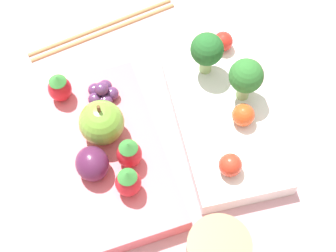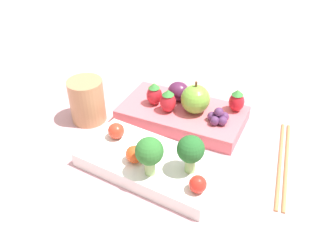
{
  "view_description": "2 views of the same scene",
  "coord_description": "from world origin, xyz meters",
  "px_view_note": "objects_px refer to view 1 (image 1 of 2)",
  "views": [
    {
      "loc": [
        0.3,
        -0.12,
        0.6
      ],
      "look_at": [
        0.01,
        -0.0,
        0.04
      ],
      "focal_mm": 60.0,
      "sensor_mm": 36.0,
      "label": 1
    },
    {
      "loc": [
        -0.17,
        0.46,
        0.41
      ],
      "look_at": [
        0.01,
        -0.0,
        0.04
      ],
      "focal_mm": 40.0,
      "sensor_mm": 36.0,
      "label": 2
    }
  ],
  "objects_px": {
    "apple": "(102,123)",
    "cherry_tomato_1": "(223,41)",
    "chopsticks_pair": "(103,29)",
    "plum": "(92,164)",
    "strawberry_2": "(129,153)",
    "bento_box_savoury": "(222,117)",
    "strawberry_0": "(128,182)",
    "cherry_tomato_2": "(230,165)",
    "broccoli_floret_0": "(207,50)",
    "cherry_tomato_0": "(243,115)",
    "grape_cluster": "(102,93)",
    "strawberry_1": "(59,87)",
    "bento_box_fruit": "(112,155)",
    "broccoli_floret_1": "(245,75)"
  },
  "relations": [
    {
      "from": "bento_box_fruit",
      "to": "grape_cluster",
      "type": "height_order",
      "value": "grape_cluster"
    },
    {
      "from": "strawberry_0",
      "to": "chopsticks_pair",
      "type": "relative_size",
      "value": 0.21
    },
    {
      "from": "chopsticks_pair",
      "to": "bento_box_savoury",
      "type": "bearing_deg",
      "value": 24.72
    },
    {
      "from": "plum",
      "to": "chopsticks_pair",
      "type": "distance_m",
      "value": 0.23
    },
    {
      "from": "apple",
      "to": "bento_box_fruit",
      "type": "bearing_deg",
      "value": 0.16
    },
    {
      "from": "broccoli_floret_0",
      "to": "broccoli_floret_1",
      "type": "distance_m",
      "value": 0.06
    },
    {
      "from": "apple",
      "to": "plum",
      "type": "distance_m",
      "value": 0.05
    },
    {
      "from": "strawberry_2",
      "to": "plum",
      "type": "xyz_separation_m",
      "value": [
        -0.0,
        -0.04,
        -0.0
      ]
    },
    {
      "from": "chopsticks_pair",
      "to": "cherry_tomato_2",
      "type": "bearing_deg",
      "value": 13.2
    },
    {
      "from": "bento_box_fruit",
      "to": "strawberry_0",
      "type": "distance_m",
      "value": 0.06
    },
    {
      "from": "strawberry_1",
      "to": "bento_box_savoury",
      "type": "bearing_deg",
      "value": 61.7
    },
    {
      "from": "strawberry_2",
      "to": "chopsticks_pair",
      "type": "distance_m",
      "value": 0.22
    },
    {
      "from": "broccoli_floret_0",
      "to": "plum",
      "type": "bearing_deg",
      "value": -65.15
    },
    {
      "from": "strawberry_2",
      "to": "strawberry_1",
      "type": "bearing_deg",
      "value": -157.98
    },
    {
      "from": "plum",
      "to": "strawberry_2",
      "type": "bearing_deg",
      "value": 83.54
    },
    {
      "from": "bento_box_savoury",
      "to": "strawberry_2",
      "type": "bearing_deg",
      "value": -80.84
    },
    {
      "from": "bento_box_savoury",
      "to": "strawberry_2",
      "type": "distance_m",
      "value": 0.13
    },
    {
      "from": "chopsticks_pair",
      "to": "strawberry_2",
      "type": "bearing_deg",
      "value": -10.16
    },
    {
      "from": "grape_cluster",
      "to": "strawberry_1",
      "type": "bearing_deg",
      "value": -114.27
    },
    {
      "from": "broccoli_floret_1",
      "to": "chopsticks_pair",
      "type": "distance_m",
      "value": 0.22
    },
    {
      "from": "bento_box_savoury",
      "to": "grape_cluster",
      "type": "relative_size",
      "value": 6.32
    },
    {
      "from": "broccoli_floret_0",
      "to": "cherry_tomato_1",
      "type": "bearing_deg",
      "value": 123.39
    },
    {
      "from": "broccoli_floret_0",
      "to": "cherry_tomato_0",
      "type": "bearing_deg",
      "value": 6.75
    },
    {
      "from": "bento_box_fruit",
      "to": "broccoli_floret_1",
      "type": "bearing_deg",
      "value": 94.56
    },
    {
      "from": "strawberry_2",
      "to": "bento_box_savoury",
      "type": "bearing_deg",
      "value": 99.16
    },
    {
      "from": "apple",
      "to": "cherry_tomato_1",
      "type": "bearing_deg",
      "value": 108.88
    },
    {
      "from": "cherry_tomato_2",
      "to": "apple",
      "type": "height_order",
      "value": "apple"
    },
    {
      "from": "bento_box_savoury",
      "to": "strawberry_2",
      "type": "xyz_separation_m",
      "value": [
        0.02,
        -0.13,
        0.03
      ]
    },
    {
      "from": "strawberry_0",
      "to": "plum",
      "type": "height_order",
      "value": "strawberry_0"
    },
    {
      "from": "grape_cluster",
      "to": "chopsticks_pair",
      "type": "xyz_separation_m",
      "value": [
        -0.12,
        0.04,
        -0.03
      ]
    },
    {
      "from": "apple",
      "to": "chopsticks_pair",
      "type": "relative_size",
      "value": 0.29
    },
    {
      "from": "bento_box_savoury",
      "to": "broccoli_floret_0",
      "type": "relative_size",
      "value": 3.89
    },
    {
      "from": "apple",
      "to": "cherry_tomato_0",
      "type": "bearing_deg",
      "value": 74.11
    },
    {
      "from": "broccoli_floret_0",
      "to": "plum",
      "type": "distance_m",
      "value": 0.19
    },
    {
      "from": "cherry_tomato_2",
      "to": "strawberry_0",
      "type": "height_order",
      "value": "strawberry_0"
    },
    {
      "from": "broccoli_floret_0",
      "to": "cherry_tomato_2",
      "type": "distance_m",
      "value": 0.14
    },
    {
      "from": "cherry_tomato_1",
      "to": "chopsticks_pair",
      "type": "xyz_separation_m",
      "value": [
        -0.1,
        -0.13,
        -0.03
      ]
    },
    {
      "from": "broccoli_floret_1",
      "to": "cherry_tomato_0",
      "type": "relative_size",
      "value": 2.31
    },
    {
      "from": "cherry_tomato_0",
      "to": "cherry_tomato_1",
      "type": "bearing_deg",
      "value": 167.19
    },
    {
      "from": "cherry_tomato_0",
      "to": "strawberry_2",
      "type": "distance_m",
      "value": 0.14
    },
    {
      "from": "bento_box_savoury",
      "to": "broccoli_floret_0",
      "type": "height_order",
      "value": "broccoli_floret_0"
    },
    {
      "from": "strawberry_1",
      "to": "plum",
      "type": "relative_size",
      "value": 1.06
    },
    {
      "from": "cherry_tomato_2",
      "to": "grape_cluster",
      "type": "height_order",
      "value": "grape_cluster"
    },
    {
      "from": "strawberry_1",
      "to": "grape_cluster",
      "type": "xyz_separation_m",
      "value": [
        0.02,
        0.05,
        -0.01
      ]
    },
    {
      "from": "apple",
      "to": "grape_cluster",
      "type": "height_order",
      "value": "apple"
    },
    {
      "from": "cherry_tomato_2",
      "to": "strawberry_1",
      "type": "xyz_separation_m",
      "value": [
        -0.16,
        -0.15,
        0.01
      ]
    },
    {
      "from": "cherry_tomato_2",
      "to": "strawberry_0",
      "type": "xyz_separation_m",
      "value": [
        -0.02,
        -0.11,
        0.01
      ]
    },
    {
      "from": "strawberry_0",
      "to": "broccoli_floret_1",
      "type": "bearing_deg",
      "value": 111.64
    },
    {
      "from": "bento_box_savoury",
      "to": "broccoli_floret_1",
      "type": "distance_m",
      "value": 0.06
    },
    {
      "from": "bento_box_fruit",
      "to": "strawberry_1",
      "type": "distance_m",
      "value": 0.1
    }
  ]
}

